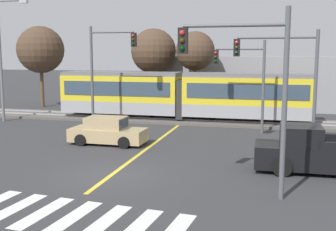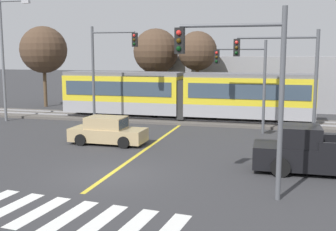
{
  "view_description": "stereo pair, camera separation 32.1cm",
  "coord_description": "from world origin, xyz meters",
  "px_view_note": "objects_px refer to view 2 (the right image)",
  "views": [
    {
      "loc": [
        6.43,
        -15.75,
        5.0
      ],
      "look_at": [
        0.79,
        6.55,
        1.6
      ],
      "focal_mm": 45.0,
      "sensor_mm": 36.0,
      "label": 1
    },
    {
      "loc": [
        6.74,
        -15.67,
        5.0
      ],
      "look_at": [
        0.79,
        6.55,
        1.6
      ],
      "focal_mm": 45.0,
      "sensor_mm": 36.0,
      "label": 2
    }
  ],
  "objects_px": {
    "pickup_truck": "(316,153)",
    "traffic_light_near_right": "(246,76)",
    "traffic_light_far_right": "(247,73)",
    "bare_tree_west": "(156,51)",
    "traffic_light_far_left": "(107,62)",
    "bare_tree_east": "(197,51)",
    "street_lamp_west": "(5,52)",
    "light_rail_tram": "(184,94)",
    "bare_tree_far_west": "(44,50)",
    "traffic_light_mid_right": "(287,70)",
    "sedan_crossing": "(108,131)"
  },
  "relations": [
    {
      "from": "traffic_light_far_right",
      "to": "bare_tree_east",
      "type": "bearing_deg",
      "value": 120.63
    },
    {
      "from": "pickup_truck",
      "to": "bare_tree_east",
      "type": "xyz_separation_m",
      "value": [
        -8.32,
        16.44,
        4.33
      ]
    },
    {
      "from": "traffic_light_far_right",
      "to": "bare_tree_west",
      "type": "bearing_deg",
      "value": 133.48
    },
    {
      "from": "street_lamp_west",
      "to": "bare_tree_west",
      "type": "bearing_deg",
      "value": 45.81
    },
    {
      "from": "light_rail_tram",
      "to": "bare_tree_west",
      "type": "relative_size",
      "value": 2.58
    },
    {
      "from": "light_rail_tram",
      "to": "street_lamp_west",
      "type": "xyz_separation_m",
      "value": [
        -12.61,
        -3.35,
        3.03
      ]
    },
    {
      "from": "light_rail_tram",
      "to": "bare_tree_far_west",
      "type": "relative_size",
      "value": 2.46
    },
    {
      "from": "pickup_truck",
      "to": "traffic_light_far_left",
      "type": "relative_size",
      "value": 0.8
    },
    {
      "from": "traffic_light_far_right",
      "to": "street_lamp_west",
      "type": "distance_m",
      "value": 17.49
    },
    {
      "from": "pickup_truck",
      "to": "street_lamp_west",
      "type": "xyz_separation_m",
      "value": [
        -21.04,
        8.58,
        4.23
      ]
    },
    {
      "from": "sedan_crossing",
      "to": "street_lamp_west",
      "type": "height_order",
      "value": "street_lamp_west"
    },
    {
      "from": "traffic_light_near_right",
      "to": "street_lamp_west",
      "type": "height_order",
      "value": "street_lamp_west"
    },
    {
      "from": "light_rail_tram",
      "to": "bare_tree_west",
      "type": "xyz_separation_m",
      "value": [
        -3.83,
        5.68,
        3.12
      ]
    },
    {
      "from": "bare_tree_east",
      "to": "traffic_light_far_left",
      "type": "bearing_deg",
      "value": -117.64
    },
    {
      "from": "light_rail_tram",
      "to": "traffic_light_far_right",
      "type": "bearing_deg",
      "value": -35.55
    },
    {
      "from": "bare_tree_far_west",
      "to": "bare_tree_east",
      "type": "distance_m",
      "value": 14.73
    },
    {
      "from": "pickup_truck",
      "to": "traffic_light_far_right",
      "type": "distance_m",
      "value": 9.67
    },
    {
      "from": "traffic_light_near_right",
      "to": "bare_tree_east",
      "type": "relative_size",
      "value": 0.96
    },
    {
      "from": "traffic_light_near_right",
      "to": "traffic_light_far_left",
      "type": "xyz_separation_m",
      "value": [
        -10.1,
        11.73,
        0.19
      ]
    },
    {
      "from": "traffic_light_far_right",
      "to": "bare_tree_east",
      "type": "distance_m",
      "value": 9.36
    },
    {
      "from": "traffic_light_far_right",
      "to": "bare_tree_far_west",
      "type": "height_order",
      "value": "bare_tree_far_west"
    },
    {
      "from": "sedan_crossing",
      "to": "bare_tree_east",
      "type": "xyz_separation_m",
      "value": [
        2.43,
        13.35,
        4.47
      ]
    },
    {
      "from": "light_rail_tram",
      "to": "bare_tree_east",
      "type": "relative_size",
      "value": 2.71
    },
    {
      "from": "pickup_truck",
      "to": "street_lamp_west",
      "type": "bearing_deg",
      "value": 157.81
    },
    {
      "from": "traffic_light_mid_right",
      "to": "bare_tree_west",
      "type": "xyz_separation_m",
      "value": [
        -11.01,
        13.51,
        1.03
      ]
    },
    {
      "from": "pickup_truck",
      "to": "bare_tree_east",
      "type": "relative_size",
      "value": 0.8
    },
    {
      "from": "traffic_light_mid_right",
      "to": "traffic_light_far_left",
      "type": "xyz_separation_m",
      "value": [
        -11.54,
        3.79,
        0.28
      ]
    },
    {
      "from": "traffic_light_near_right",
      "to": "traffic_light_far_right",
      "type": "relative_size",
      "value": 1.12
    },
    {
      "from": "pickup_truck",
      "to": "traffic_light_far_right",
      "type": "relative_size",
      "value": 0.93
    },
    {
      "from": "light_rail_tram",
      "to": "bare_tree_west",
      "type": "height_order",
      "value": "bare_tree_west"
    },
    {
      "from": "traffic_light_far_right",
      "to": "bare_tree_west",
      "type": "xyz_separation_m",
      "value": [
        -8.66,
        9.13,
        1.4
      ]
    },
    {
      "from": "pickup_truck",
      "to": "traffic_light_near_right",
      "type": "distance_m",
      "value": 5.79
    },
    {
      "from": "sedan_crossing",
      "to": "bare_tree_west",
      "type": "height_order",
      "value": "bare_tree_west"
    },
    {
      "from": "traffic_light_far_left",
      "to": "bare_tree_far_west",
      "type": "height_order",
      "value": "bare_tree_far_west"
    },
    {
      "from": "sedan_crossing",
      "to": "traffic_light_far_left",
      "type": "bearing_deg",
      "value": 113.06
    },
    {
      "from": "bare_tree_west",
      "to": "bare_tree_east",
      "type": "relative_size",
      "value": 1.05
    },
    {
      "from": "sedan_crossing",
      "to": "traffic_light_far_right",
      "type": "xyz_separation_m",
      "value": [
        7.15,
        5.39,
        3.07
      ]
    },
    {
      "from": "street_lamp_west",
      "to": "pickup_truck",
      "type": "bearing_deg",
      "value": -22.19
    },
    {
      "from": "street_lamp_west",
      "to": "bare_tree_far_west",
      "type": "height_order",
      "value": "street_lamp_west"
    },
    {
      "from": "traffic_light_far_left",
      "to": "bare_tree_east",
      "type": "relative_size",
      "value": 0.99
    },
    {
      "from": "traffic_light_mid_right",
      "to": "traffic_light_far_right",
      "type": "distance_m",
      "value": 4.98
    },
    {
      "from": "traffic_light_near_right",
      "to": "light_rail_tram",
      "type": "bearing_deg",
      "value": 110.0
    },
    {
      "from": "light_rail_tram",
      "to": "bare_tree_far_west",
      "type": "xyz_separation_m",
      "value": [
        -14.59,
        5.09,
        3.28
      ]
    },
    {
      "from": "traffic_light_far_right",
      "to": "bare_tree_west",
      "type": "relative_size",
      "value": 0.81
    },
    {
      "from": "traffic_light_near_right",
      "to": "traffic_light_far_right",
      "type": "distance_m",
      "value": 12.36
    },
    {
      "from": "bare_tree_east",
      "to": "street_lamp_west",
      "type": "bearing_deg",
      "value": -148.3
    },
    {
      "from": "pickup_truck",
      "to": "bare_tree_west",
      "type": "bearing_deg",
      "value": 124.85
    },
    {
      "from": "light_rail_tram",
      "to": "pickup_truck",
      "type": "height_order",
      "value": "light_rail_tram"
    },
    {
      "from": "light_rail_tram",
      "to": "bare_tree_far_west",
      "type": "bearing_deg",
      "value": 160.77
    },
    {
      "from": "light_rail_tram",
      "to": "traffic_light_mid_right",
      "type": "relative_size",
      "value": 2.99
    }
  ]
}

